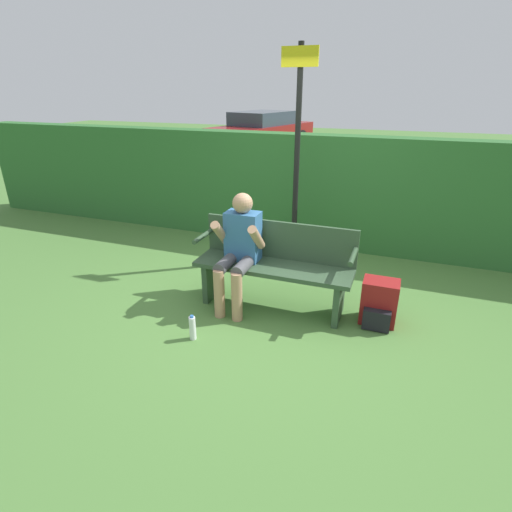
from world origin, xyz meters
TOP-DOWN VIEW (x-y plane):
  - ground_plane at (0.00, 0.00)m, footprint 40.00×40.00m
  - hedge_back at (0.00, 2.02)m, footprint 12.00×0.36m
  - park_bench at (0.00, 0.06)m, footprint 1.64×0.46m
  - person_seated at (-0.35, -0.06)m, footprint 0.49×0.58m
  - backpack at (1.08, 0.06)m, footprint 0.34×0.33m
  - water_bottle at (-0.51, -0.83)m, footprint 0.06×0.06m
  - signpost at (-0.14, 1.35)m, footprint 0.43×0.09m
  - parked_car at (-3.96, 10.86)m, footprint 2.93×4.88m

SIDE VIEW (x-z plane):
  - ground_plane at x=0.00m, z-range 0.00..0.00m
  - water_bottle at x=-0.51m, z-range -0.01..0.25m
  - backpack at x=1.08m, z-range -0.01..0.44m
  - park_bench at x=0.00m, z-range 0.02..0.92m
  - parked_car at x=-3.96m, z-range -0.02..1.33m
  - person_seated at x=-0.35m, z-range 0.07..1.28m
  - hedge_back at x=0.00m, z-range 0.00..1.58m
  - signpost at x=-0.14m, z-range 0.17..2.83m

